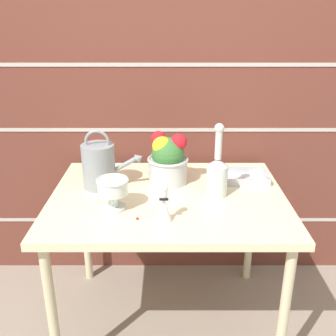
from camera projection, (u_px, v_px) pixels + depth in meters
name	position (u px, v px, depth m)	size (l,w,h in m)	color
ground_plane	(168.00, 318.00, 2.12)	(12.00, 12.00, 0.00)	gray
brick_wall	(168.00, 97.00, 2.20)	(3.60, 0.08, 2.20)	brown
patio_table	(168.00, 208.00, 1.88)	(1.10, 0.84, 0.74)	beige
watering_can	(100.00, 165.00, 1.90)	(0.30, 0.16, 0.29)	gray
crystal_pedestal_bowl	(113.00, 189.00, 1.69)	(0.14, 0.14, 0.14)	silver
flower_planter	(168.00, 159.00, 1.95)	(0.21, 0.21, 0.26)	#BCBCC1
glass_decanter	(217.00, 173.00, 1.81)	(0.10, 0.10, 0.35)	silver
figurine_vase	(164.00, 206.00, 1.60)	(0.07, 0.07, 0.17)	white
wire_tray	(243.00, 178.00, 2.01)	(0.25, 0.18, 0.04)	#B7B7BC
fallen_petal	(137.00, 219.00, 1.63)	(0.01, 0.01, 0.01)	red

